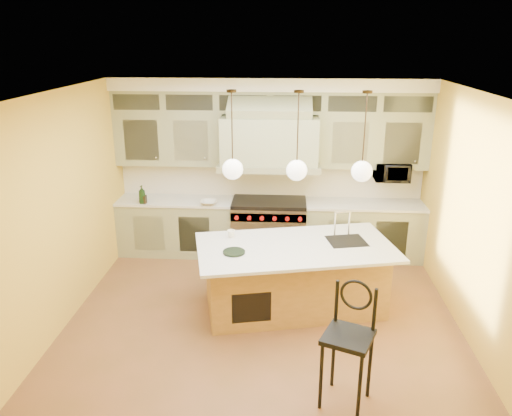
# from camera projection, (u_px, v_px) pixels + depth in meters

# --- Properties ---
(floor) EXTENTS (5.00, 5.00, 0.00)m
(floor) POSITION_uv_depth(u_px,v_px,m) (262.00, 323.00, 6.42)
(floor) COLOR brown
(floor) RESTS_ON ground
(ceiling) EXTENTS (5.00, 5.00, 0.00)m
(ceiling) POSITION_uv_depth(u_px,v_px,m) (263.00, 94.00, 5.47)
(ceiling) COLOR white
(ceiling) RESTS_ON wall_back
(wall_back) EXTENTS (5.00, 0.00, 5.00)m
(wall_back) POSITION_uv_depth(u_px,v_px,m) (270.00, 166.00, 8.30)
(wall_back) COLOR gold
(wall_back) RESTS_ON ground
(wall_front) EXTENTS (5.00, 0.00, 5.00)m
(wall_front) POSITION_uv_depth(u_px,v_px,m) (245.00, 337.00, 3.58)
(wall_front) COLOR gold
(wall_front) RESTS_ON ground
(wall_left) EXTENTS (0.00, 5.00, 5.00)m
(wall_left) POSITION_uv_depth(u_px,v_px,m) (58.00, 213.00, 6.09)
(wall_left) COLOR gold
(wall_left) RESTS_ON ground
(wall_right) EXTENTS (0.00, 5.00, 5.00)m
(wall_right) POSITION_uv_depth(u_px,v_px,m) (477.00, 222.00, 5.79)
(wall_right) COLOR gold
(wall_right) RESTS_ON ground
(back_cabinetry) EXTENTS (5.00, 0.77, 2.90)m
(back_cabinetry) POSITION_uv_depth(u_px,v_px,m) (270.00, 171.00, 8.05)
(back_cabinetry) COLOR #979971
(back_cabinetry) RESTS_ON floor
(range) EXTENTS (1.20, 0.74, 0.96)m
(range) POSITION_uv_depth(u_px,v_px,m) (269.00, 228.00, 8.28)
(range) COLOR silver
(range) RESTS_ON floor
(kitchen_island) EXTENTS (2.76, 1.86, 1.35)m
(kitchen_island) POSITION_uv_depth(u_px,v_px,m) (294.00, 275.00, 6.66)
(kitchen_island) COLOR olive
(kitchen_island) RESTS_ON floor
(counter_stool) EXTENTS (0.59, 0.59, 1.28)m
(counter_stool) POSITION_uv_depth(u_px,v_px,m) (349.00, 337.00, 4.83)
(counter_stool) COLOR black
(counter_stool) RESTS_ON floor
(microwave) EXTENTS (0.54, 0.37, 0.30)m
(microwave) POSITION_uv_depth(u_px,v_px,m) (392.00, 172.00, 7.95)
(microwave) COLOR black
(microwave) RESTS_ON back_cabinetry
(oil_bottle_a) EXTENTS (0.13, 0.13, 0.30)m
(oil_bottle_a) POSITION_uv_depth(u_px,v_px,m) (142.00, 195.00, 8.00)
(oil_bottle_a) COLOR black
(oil_bottle_a) RESTS_ON back_cabinetry
(oil_bottle_b) EXTENTS (0.10, 0.10, 0.20)m
(oil_bottle_b) POSITION_uv_depth(u_px,v_px,m) (143.00, 197.00, 8.01)
(oil_bottle_b) COLOR black
(oil_bottle_b) RESTS_ON back_cabinetry
(fruit_bowl) EXTENTS (0.28, 0.28, 0.07)m
(fruit_bowl) POSITION_uv_depth(u_px,v_px,m) (209.00, 203.00, 7.97)
(fruit_bowl) COLOR beige
(fruit_bowl) RESTS_ON back_cabinetry
(cup) EXTENTS (0.12, 0.12, 0.10)m
(cup) POSITION_uv_depth(u_px,v_px,m) (231.00, 234.00, 6.73)
(cup) COLOR white
(cup) RESTS_ON kitchen_island
(pendant_left) EXTENTS (0.26, 0.26, 1.11)m
(pendant_left) POSITION_uv_depth(u_px,v_px,m) (233.00, 167.00, 6.23)
(pendant_left) COLOR #2D2319
(pendant_left) RESTS_ON ceiling
(pendant_center) EXTENTS (0.26, 0.26, 1.11)m
(pendant_center) POSITION_uv_depth(u_px,v_px,m) (297.00, 168.00, 6.18)
(pendant_center) COLOR #2D2319
(pendant_center) RESTS_ON ceiling
(pendant_right) EXTENTS (0.26, 0.26, 1.11)m
(pendant_right) POSITION_uv_depth(u_px,v_px,m) (362.00, 169.00, 6.13)
(pendant_right) COLOR #2D2319
(pendant_right) RESTS_ON ceiling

